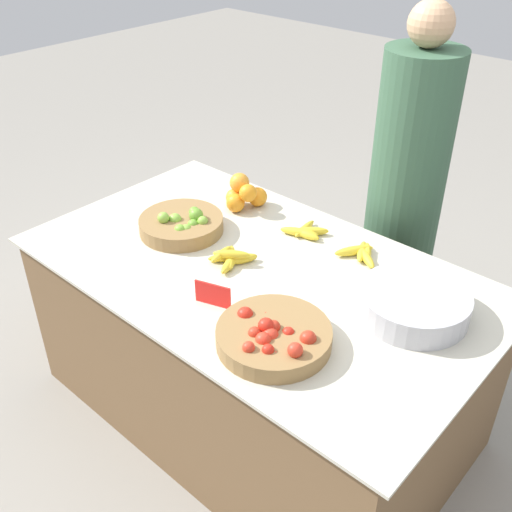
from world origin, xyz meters
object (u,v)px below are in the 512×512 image
(tomato_basket, at_px, (273,336))
(metal_bowl, at_px, (414,304))
(lime_bowl, at_px, (182,224))
(price_sign, at_px, (213,295))
(vendor_person, at_px, (403,209))

(tomato_basket, distance_m, metal_bowl, 0.47)
(lime_bowl, relative_size, tomato_basket, 0.94)
(price_sign, distance_m, vendor_person, 1.00)
(tomato_basket, xyz_separation_m, vendor_person, (-0.14, 1.01, -0.03))
(lime_bowl, distance_m, vendor_person, 0.93)
(vendor_person, bearing_deg, tomato_basket, -81.87)
(metal_bowl, distance_m, price_sign, 0.64)
(lime_bowl, xyz_separation_m, tomato_basket, (0.70, -0.27, -0.00))
(lime_bowl, height_order, tomato_basket, lime_bowl)
(tomato_basket, relative_size, price_sign, 2.86)
(vendor_person, bearing_deg, lime_bowl, -126.69)
(metal_bowl, bearing_deg, vendor_person, 122.50)
(lime_bowl, xyz_separation_m, metal_bowl, (0.94, 0.14, 0.01))
(tomato_basket, bearing_deg, lime_bowl, 159.13)
(metal_bowl, xyz_separation_m, price_sign, (-0.51, -0.39, -0.00))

